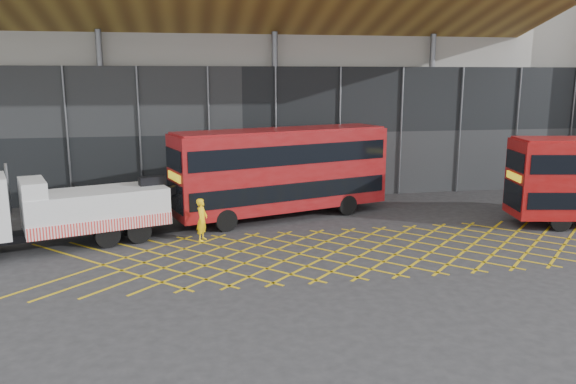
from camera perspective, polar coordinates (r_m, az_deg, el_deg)
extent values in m
plane|color=#272729|center=(23.59, -6.58, -6.71)|extent=(120.00, 120.00, 0.00)
cube|color=gold|center=(23.81, -18.27, -7.05)|extent=(7.16, 7.16, 0.01)
cube|color=gold|center=(23.81, -18.27, -7.05)|extent=(7.16, 7.16, 0.01)
cube|color=gold|center=(23.63, -14.40, -6.96)|extent=(7.16, 7.16, 0.01)
cube|color=gold|center=(23.63, -14.40, -6.96)|extent=(7.16, 7.16, 0.01)
cube|color=gold|center=(23.56, -10.49, -6.84)|extent=(7.16, 7.16, 0.01)
cube|color=gold|center=(23.56, -10.49, -6.84)|extent=(7.16, 7.16, 0.01)
cube|color=gold|center=(23.59, -6.58, -6.69)|extent=(7.16, 7.16, 0.01)
cube|color=gold|center=(23.59, -6.58, -6.69)|extent=(7.16, 7.16, 0.01)
cube|color=gold|center=(23.73, -2.70, -6.51)|extent=(7.16, 7.16, 0.01)
cube|color=gold|center=(23.73, -2.70, -6.51)|extent=(7.16, 7.16, 0.01)
cube|color=gold|center=(23.98, 1.11, -6.31)|extent=(7.16, 7.16, 0.01)
cube|color=gold|center=(23.98, 1.11, -6.31)|extent=(7.16, 7.16, 0.01)
cube|color=gold|center=(24.33, 4.83, -6.08)|extent=(7.16, 7.16, 0.01)
cube|color=gold|center=(24.33, 4.83, -6.08)|extent=(7.16, 7.16, 0.01)
cube|color=gold|center=(24.78, 8.42, -5.84)|extent=(7.16, 7.16, 0.01)
cube|color=gold|center=(24.78, 8.42, -5.84)|extent=(7.16, 7.16, 0.01)
cube|color=gold|center=(25.33, 11.87, -5.58)|extent=(7.16, 7.16, 0.01)
cube|color=gold|center=(25.33, 11.87, -5.58)|extent=(7.16, 7.16, 0.01)
cube|color=gold|center=(25.96, 15.16, -5.32)|extent=(7.16, 7.16, 0.01)
cube|color=gold|center=(25.96, 15.16, -5.32)|extent=(7.16, 7.16, 0.01)
cube|color=gold|center=(26.67, 18.29, -5.05)|extent=(7.16, 7.16, 0.01)
cube|color=gold|center=(26.67, 18.29, -5.05)|extent=(7.16, 7.16, 0.01)
cube|color=gold|center=(27.46, 21.24, -4.79)|extent=(7.16, 7.16, 0.01)
cube|color=gold|center=(27.46, 21.24, -4.79)|extent=(7.16, 7.16, 0.01)
cube|color=gold|center=(28.31, 24.01, -4.53)|extent=(7.16, 7.16, 0.01)
cube|color=gold|center=(28.31, 24.01, -4.53)|extent=(7.16, 7.16, 0.01)
cube|color=gold|center=(29.23, 26.62, -4.27)|extent=(7.16, 7.16, 0.01)
cube|color=gold|center=(29.23, 26.62, -4.27)|extent=(7.16, 7.16, 0.01)
cube|color=#979792|center=(41.53, -5.82, 13.79)|extent=(55.00, 14.00, 18.00)
cube|color=black|center=(34.40, -4.69, 5.93)|extent=(55.00, 0.80, 8.00)
cylinder|color=#595B60|center=(34.28, -18.22, 7.05)|extent=(0.36, 0.36, 10.00)
cylinder|color=#595B60|center=(34.37, -1.33, 7.63)|extent=(0.36, 0.36, 10.00)
cylinder|color=#595B60|center=(37.25, 14.19, 7.59)|extent=(0.36, 0.36, 10.00)
cube|color=black|center=(26.73, -21.65, -3.73)|extent=(9.19, 3.95, 0.35)
cube|color=silver|center=(26.70, -18.86, -1.47)|extent=(6.59, 4.31, 1.58)
cube|color=red|center=(25.63, -18.26, -3.33)|extent=(5.81, 2.03, 0.54)
cube|color=silver|center=(26.18, -24.54, 0.38)|extent=(1.70, 2.56, 0.69)
cube|color=black|center=(27.06, -13.65, 1.02)|extent=(1.28, 0.85, 0.49)
cube|color=black|center=(27.42, -11.62, 0.20)|extent=(2.15, 1.02, 1.07)
cylinder|color=black|center=(26.29, -14.91, -3.88)|extent=(1.14, 0.68, 1.09)
cylinder|color=black|center=(28.24, -15.96, -2.87)|extent=(1.14, 0.68, 1.09)
cylinder|color=#595B60|center=(27.12, -26.57, 0.35)|extent=(0.14, 0.14, 2.17)
cube|color=maroon|center=(29.61, -0.62, 2.30)|extent=(11.85, 6.08, 4.09)
cube|color=black|center=(29.78, -0.62, 0.48)|extent=(11.43, 6.00, 0.90)
cube|color=black|center=(29.47, -0.63, 4.09)|extent=(11.43, 6.00, 1.00)
cube|color=black|center=(27.64, -11.38, -0.52)|extent=(0.78, 2.27, 1.37)
cube|color=black|center=(27.32, -11.54, 3.26)|extent=(0.78, 2.27, 1.00)
cube|color=yellow|center=(27.45, -11.49, 1.52)|extent=(0.63, 1.81, 0.37)
cube|color=maroon|center=(29.35, -0.63, 6.30)|extent=(11.57, 5.81, 0.13)
cylinder|color=black|center=(27.47, -6.32, -2.87)|extent=(1.14, 0.63, 1.10)
cylinder|color=black|center=(29.64, -8.03, -1.84)|extent=(1.14, 0.63, 1.10)
cylinder|color=black|center=(30.69, 6.02, -1.32)|extent=(1.14, 0.63, 1.10)
cylinder|color=black|center=(32.64, 3.68, -0.50)|extent=(1.14, 0.63, 1.10)
cube|color=black|center=(30.34, 21.84, -0.26)|extent=(0.47, 2.19, 1.28)
cube|color=black|center=(30.06, 22.09, 2.95)|extent=(0.47, 2.19, 0.94)
cube|color=yellow|center=(30.18, 21.96, 1.48)|extent=(0.38, 1.74, 0.35)
cylinder|color=black|center=(30.37, 25.94, -2.66)|extent=(1.06, 0.48, 1.03)
cylinder|color=black|center=(32.32, 24.28, -1.71)|extent=(1.06, 0.48, 1.03)
imported|color=yellow|center=(25.95, -8.73, -2.80)|extent=(0.71, 0.84, 1.97)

